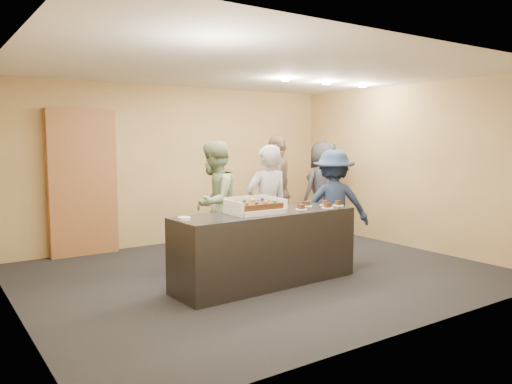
{
  "coord_description": "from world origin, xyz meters",
  "views": [
    {
      "loc": [
        -3.76,
        -5.43,
        1.79
      ],
      "look_at": [
        -0.07,
        0.0,
        1.1
      ],
      "focal_mm": 35.0,
      "sensor_mm": 36.0,
      "label": 1
    }
  ],
  "objects_px": {
    "cake_box": "(254,209)",
    "serving_counter": "(266,248)",
    "person_server_grey": "(267,209)",
    "storage_cabinet": "(83,183)",
    "person_navy_man": "(333,205)",
    "person_dark_suit": "(324,190)",
    "plate_stack": "(184,219)",
    "person_brown_extra": "(277,192)",
    "person_sage_man": "(214,203)",
    "sheet_cake": "(256,205)"
  },
  "relations": [
    {
      "from": "cake_box",
      "to": "serving_counter",
      "type": "bearing_deg",
      "value": -8.71
    },
    {
      "from": "person_server_grey",
      "to": "storage_cabinet",
      "type": "bearing_deg",
      "value": -50.39
    },
    {
      "from": "cake_box",
      "to": "person_navy_man",
      "type": "relative_size",
      "value": 0.4
    },
    {
      "from": "serving_counter",
      "to": "person_dark_suit",
      "type": "relative_size",
      "value": 1.36
    },
    {
      "from": "plate_stack",
      "to": "storage_cabinet",
      "type": "bearing_deg",
      "value": 96.39
    },
    {
      "from": "person_server_grey",
      "to": "person_brown_extra",
      "type": "bearing_deg",
      "value": -128.04
    },
    {
      "from": "person_sage_man",
      "to": "person_dark_suit",
      "type": "bearing_deg",
      "value": 153.56
    },
    {
      "from": "person_brown_extra",
      "to": "person_navy_man",
      "type": "bearing_deg",
      "value": 52.67
    },
    {
      "from": "person_server_grey",
      "to": "person_sage_man",
      "type": "height_order",
      "value": "person_sage_man"
    },
    {
      "from": "cake_box",
      "to": "person_server_grey",
      "type": "bearing_deg",
      "value": 40.81
    },
    {
      "from": "cake_box",
      "to": "person_dark_suit",
      "type": "height_order",
      "value": "person_dark_suit"
    },
    {
      "from": "serving_counter",
      "to": "sheet_cake",
      "type": "relative_size",
      "value": 4.32
    },
    {
      "from": "sheet_cake",
      "to": "person_brown_extra",
      "type": "bearing_deg",
      "value": 46.48
    },
    {
      "from": "sheet_cake",
      "to": "plate_stack",
      "type": "bearing_deg",
      "value": 178.92
    },
    {
      "from": "storage_cabinet",
      "to": "person_navy_man",
      "type": "xyz_separation_m",
      "value": [
        2.97,
        -2.43,
        -0.31
      ]
    },
    {
      "from": "plate_stack",
      "to": "person_dark_suit",
      "type": "xyz_separation_m",
      "value": [
        3.61,
        1.72,
        -0.03
      ]
    },
    {
      "from": "serving_counter",
      "to": "person_dark_suit",
      "type": "height_order",
      "value": "person_dark_suit"
    },
    {
      "from": "sheet_cake",
      "to": "person_sage_man",
      "type": "bearing_deg",
      "value": 84.12
    },
    {
      "from": "plate_stack",
      "to": "person_brown_extra",
      "type": "distance_m",
      "value": 2.93
    },
    {
      "from": "sheet_cake",
      "to": "person_server_grey",
      "type": "bearing_deg",
      "value": 42.35
    },
    {
      "from": "storage_cabinet",
      "to": "person_navy_man",
      "type": "bearing_deg",
      "value": -39.34
    },
    {
      "from": "plate_stack",
      "to": "person_server_grey",
      "type": "height_order",
      "value": "person_server_grey"
    },
    {
      "from": "person_server_grey",
      "to": "serving_counter",
      "type": "bearing_deg",
      "value": 56.92
    },
    {
      "from": "person_server_grey",
      "to": "person_brown_extra",
      "type": "distance_m",
      "value": 1.54
    },
    {
      "from": "storage_cabinet",
      "to": "cake_box",
      "type": "height_order",
      "value": "storage_cabinet"
    },
    {
      "from": "plate_stack",
      "to": "person_navy_man",
      "type": "bearing_deg",
      "value": 9.27
    },
    {
      "from": "person_brown_extra",
      "to": "serving_counter",
      "type": "bearing_deg",
      "value": 3.26
    },
    {
      "from": "serving_counter",
      "to": "cake_box",
      "type": "xyz_separation_m",
      "value": [
        -0.16,
        0.02,
        0.49
      ]
    },
    {
      "from": "storage_cabinet",
      "to": "person_dark_suit",
      "type": "xyz_separation_m",
      "value": [
        3.93,
        -1.15,
        -0.25
      ]
    },
    {
      "from": "person_brown_extra",
      "to": "person_sage_man",
      "type": "bearing_deg",
      "value": -32.0
    },
    {
      "from": "storage_cabinet",
      "to": "person_dark_suit",
      "type": "relative_size",
      "value": 1.28
    },
    {
      "from": "person_navy_man",
      "to": "person_brown_extra",
      "type": "bearing_deg",
      "value": -47.44
    },
    {
      "from": "person_sage_man",
      "to": "person_dark_suit",
      "type": "relative_size",
      "value": 1.0
    },
    {
      "from": "plate_stack",
      "to": "person_navy_man",
      "type": "xyz_separation_m",
      "value": [
        2.65,
        0.43,
        -0.1
      ]
    },
    {
      "from": "person_sage_man",
      "to": "person_brown_extra",
      "type": "height_order",
      "value": "person_brown_extra"
    },
    {
      "from": "person_navy_man",
      "to": "sheet_cake",
      "type": "bearing_deg",
      "value": 48.38
    },
    {
      "from": "serving_counter",
      "to": "person_sage_man",
      "type": "xyz_separation_m",
      "value": [
        -0.03,
        1.24,
        0.44
      ]
    },
    {
      "from": "person_sage_man",
      "to": "person_dark_suit",
      "type": "height_order",
      "value": "person_sage_man"
    },
    {
      "from": "person_navy_man",
      "to": "person_dark_suit",
      "type": "bearing_deg",
      "value": -93.17
    },
    {
      "from": "person_server_grey",
      "to": "person_navy_man",
      "type": "xyz_separation_m",
      "value": [
        1.21,
        -0.0,
        -0.04
      ]
    },
    {
      "from": "cake_box",
      "to": "person_sage_man",
      "type": "bearing_deg",
      "value": 84.02
    },
    {
      "from": "cake_box",
      "to": "person_navy_man",
      "type": "distance_m",
      "value": 1.76
    },
    {
      "from": "storage_cabinet",
      "to": "person_sage_man",
      "type": "relative_size",
      "value": 1.27
    },
    {
      "from": "cake_box",
      "to": "person_server_grey",
      "type": "distance_m",
      "value": 0.66
    },
    {
      "from": "cake_box",
      "to": "sheet_cake",
      "type": "bearing_deg",
      "value": -90.88
    },
    {
      "from": "person_server_grey",
      "to": "cake_box",
      "type": "bearing_deg",
      "value": 44.5
    },
    {
      "from": "serving_counter",
      "to": "person_navy_man",
      "type": "distance_m",
      "value": 1.65
    },
    {
      "from": "person_navy_man",
      "to": "serving_counter",
      "type": "bearing_deg",
      "value": 49.82
    },
    {
      "from": "person_dark_suit",
      "to": "serving_counter",
      "type": "bearing_deg",
      "value": 35.8
    },
    {
      "from": "person_sage_man",
      "to": "person_brown_extra",
      "type": "distance_m",
      "value": 1.44
    }
  ]
}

